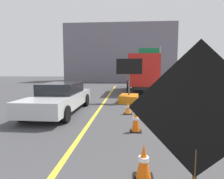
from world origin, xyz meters
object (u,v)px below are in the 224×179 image
object	(u,v)px
arrow_board_trailer	(129,94)
traffic_cone_mid_lane	(136,120)
pickup_car	(60,98)
traffic_cone_far_lane	(128,108)
box_truck	(141,72)
traffic_cone_near_sign	(144,162)
roadwork_sign	(197,114)
highway_guide_sign	(154,59)

from	to	relation	value
arrow_board_trailer	traffic_cone_mid_lane	bearing A→B (deg)	-88.56
pickup_car	traffic_cone_far_lane	world-z (taller)	pickup_car
box_truck	traffic_cone_mid_lane	xyz separation A→B (m)	(-1.06, -11.78, -1.42)
arrow_board_trailer	traffic_cone_near_sign	xyz separation A→B (m)	(0.15, -8.43, -0.15)
arrow_board_trailer	pickup_car	bearing A→B (deg)	-136.72
roadwork_sign	traffic_cone_mid_lane	xyz separation A→B (m)	(-0.51, 3.77, -1.10)
highway_guide_sign	arrow_board_trailer	bearing A→B (deg)	-104.36
roadwork_sign	arrow_board_trailer	size ratio (longest dim) A/B	0.86
box_truck	traffic_cone_far_lane	xyz separation A→B (m)	(-1.30, -9.31, -1.50)
pickup_car	highway_guide_sign	bearing A→B (deg)	67.58
roadwork_sign	traffic_cone_near_sign	xyz separation A→B (m)	(-0.51, 1.08, -1.14)
roadwork_sign	traffic_cone_mid_lane	world-z (taller)	roadwork_sign
roadwork_sign	traffic_cone_near_sign	world-z (taller)	roadwork_sign
roadwork_sign	arrow_board_trailer	bearing A→B (deg)	93.94
traffic_cone_far_lane	pickup_car	bearing A→B (deg)	176.80
roadwork_sign	pickup_car	distance (m)	7.57
arrow_board_trailer	traffic_cone_near_sign	distance (m)	8.44
traffic_cone_near_sign	traffic_cone_far_lane	xyz separation A→B (m)	(-0.24, 5.15, -0.04)
roadwork_sign	traffic_cone_mid_lane	bearing A→B (deg)	97.73
pickup_car	traffic_cone_far_lane	xyz separation A→B (m)	(3.20, -0.18, -0.41)
highway_guide_sign	traffic_cone_far_lane	bearing A→B (deg)	-101.85
pickup_car	traffic_cone_near_sign	xyz separation A→B (m)	(3.44, -5.33, -0.37)
highway_guide_sign	traffic_cone_mid_lane	size ratio (longest dim) A/B	6.63
roadwork_sign	box_truck	size ratio (longest dim) A/B	0.34
arrow_board_trailer	traffic_cone_far_lane	xyz separation A→B (m)	(-0.09, -3.28, -0.20)
traffic_cone_near_sign	traffic_cone_mid_lane	distance (m)	2.69
arrow_board_trailer	traffic_cone_far_lane	size ratio (longest dim) A/B	4.63
traffic_cone_near_sign	traffic_cone_mid_lane	size ratio (longest dim) A/B	0.88
highway_guide_sign	traffic_cone_near_sign	size ratio (longest dim) A/B	7.51
pickup_car	traffic_cone_mid_lane	xyz separation A→B (m)	(3.44, -2.64, -0.33)
box_truck	traffic_cone_far_lane	world-z (taller)	box_truck
traffic_cone_mid_lane	highway_guide_sign	bearing A→B (deg)	80.39
traffic_cone_mid_lane	traffic_cone_far_lane	world-z (taller)	traffic_cone_mid_lane
pickup_car	box_truck	bearing A→B (deg)	63.76
highway_guide_sign	traffic_cone_mid_lane	bearing A→B (deg)	-99.61
arrow_board_trailer	box_truck	distance (m)	6.29
traffic_cone_far_lane	box_truck	bearing A→B (deg)	82.06
highway_guide_sign	traffic_cone_mid_lane	distance (m)	19.13
traffic_cone_near_sign	traffic_cone_far_lane	world-z (taller)	traffic_cone_near_sign
box_truck	highway_guide_sign	size ratio (longest dim) A/B	1.36
box_truck	highway_guide_sign	world-z (taller)	highway_guide_sign
arrow_board_trailer	traffic_cone_mid_lane	xyz separation A→B (m)	(0.14, -5.74, -0.11)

